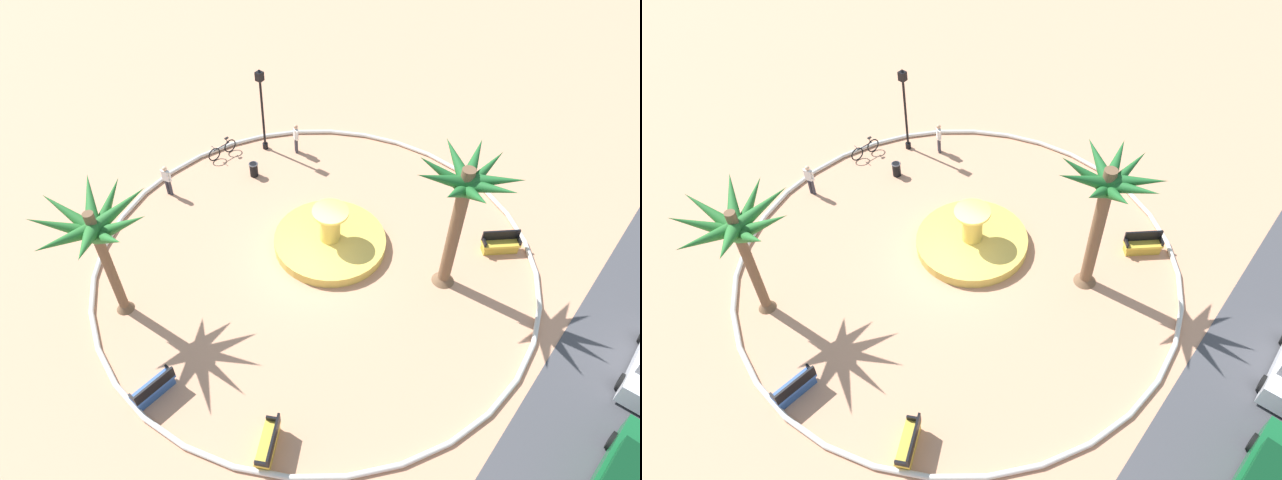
# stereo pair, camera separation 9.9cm
# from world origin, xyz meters

# --- Properties ---
(ground_plane) EXTENTS (80.00, 80.00, 0.00)m
(ground_plane) POSITION_xyz_m (0.00, 0.00, 0.00)
(ground_plane) COLOR tan
(plaza_curb) EXTENTS (18.44, 18.44, 0.20)m
(plaza_curb) POSITION_xyz_m (0.00, 0.00, 0.10)
(plaza_curb) COLOR silver
(plaza_curb) RESTS_ON ground
(fountain) EXTENTS (4.80, 4.80, 2.04)m
(fountain) POSITION_xyz_m (-1.11, -0.11, 0.30)
(fountain) COLOR gold
(fountain) RESTS_ON ground
(palm_tree_near_fountain) EXTENTS (4.32, 4.19, 5.41)m
(palm_tree_near_fountain) POSITION_xyz_m (6.54, -4.28, 4.35)
(palm_tree_near_fountain) COLOR brown
(palm_tree_near_fountain) RESTS_ON ground
(palm_tree_by_curb) EXTENTS (3.78, 3.78, 6.10)m
(palm_tree_by_curb) POSITION_xyz_m (-2.45, 4.75, 4.68)
(palm_tree_by_curb) COLOR brown
(palm_tree_by_curb) RESTS_ON ground
(bench_east) EXTENTS (1.65, 1.20, 1.00)m
(bench_east) POSITION_xyz_m (7.27, 3.93, 0.35)
(bench_east) COLOR gold
(bench_east) RESTS_ON ground
(bench_west) EXTENTS (1.63, 0.60, 1.00)m
(bench_west) POSITION_xyz_m (8.27, -0.48, 0.35)
(bench_west) COLOR #335BA8
(bench_west) RESTS_ON ground
(bench_north) EXTENTS (1.46, 1.51, 1.00)m
(bench_north) POSITION_xyz_m (-5.39, 5.74, 0.35)
(bench_north) COLOR gold
(bench_north) RESTS_ON ground
(lamppost) EXTENTS (0.32, 0.32, 4.50)m
(lamppost) POSITION_xyz_m (-4.45, -6.91, 2.63)
(lamppost) COLOR black
(lamppost) RESTS_ON ground
(trash_bin) EXTENTS (0.46, 0.46, 0.73)m
(trash_bin) POSITION_xyz_m (-2.50, -5.87, 0.39)
(trash_bin) COLOR black
(trash_bin) RESTS_ON ground
(bicycle_red_frame) EXTENTS (1.72, 0.44, 0.94)m
(bicycle_red_frame) POSITION_xyz_m (-2.63, -8.16, 0.38)
(bicycle_red_frame) COLOR black
(bicycle_red_frame) RESTS_ON ground
(person_cyclist_helmet) EXTENTS (0.37, 0.44, 1.64)m
(person_cyclist_helmet) POSITION_xyz_m (-5.22, -5.47, 0.92)
(person_cyclist_helmet) COLOR #33333D
(person_cyclist_helmet) RESTS_ON ground
(person_cyclist_photo) EXTENTS (0.28, 0.52, 1.64)m
(person_cyclist_photo) POSITION_xyz_m (0.97, -8.04, 0.92)
(person_cyclist_photo) COLOR #33333D
(person_cyclist_photo) RESTS_ON ground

